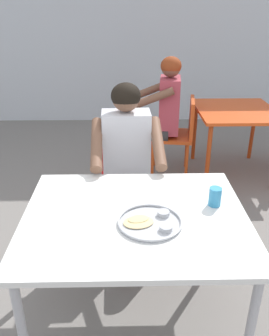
{
  "coord_description": "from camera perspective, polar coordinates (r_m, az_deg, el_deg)",
  "views": [
    {
      "loc": [
        0.04,
        -1.57,
        1.78
      ],
      "look_at": [
        0.08,
        0.25,
        0.9
      ],
      "focal_mm": 38.32,
      "sensor_mm": 36.0,
      "label": 1
    }
  ],
  "objects": [
    {
      "name": "table_background_red",
      "position": [
        3.92,
        15.8,
        7.73
      ],
      "size": [
        0.81,
        0.89,
        0.72
      ],
      "color": "#E04C19",
      "rests_on": "ground"
    },
    {
      "name": "back_wall",
      "position": [
        5.54,
        -1.87,
        24.86
      ],
      "size": [
        12.0,
        0.12,
        3.4
      ],
      "primitive_type": "cube",
      "color": "silver",
      "rests_on": "ground"
    },
    {
      "name": "ground_plane",
      "position": [
        2.39,
        -2.02,
        -23.3
      ],
      "size": [
        12.0,
        12.0,
        0.05
      ],
      "primitive_type": "cube",
      "color": "slate"
    },
    {
      "name": "chair_foreground",
      "position": [
        2.84,
        -1.32,
        -0.74
      ],
      "size": [
        0.41,
        0.46,
        0.88
      ],
      "color": "red",
      "rests_on": "ground"
    },
    {
      "name": "patron_background",
      "position": [
        3.74,
        4.19,
        9.58
      ],
      "size": [
        0.58,
        0.54,
        1.25
      ],
      "color": "#2D2D2D",
      "rests_on": "ground"
    },
    {
      "name": "drinking_cup",
      "position": [
        1.98,
        12.69,
        -4.39
      ],
      "size": [
        0.07,
        0.07,
        0.1
      ],
      "color": "#338CBF",
      "rests_on": "table_foreground"
    },
    {
      "name": "thali_tray",
      "position": [
        1.8,
        2.48,
        -8.55
      ],
      "size": [
        0.33,
        0.33,
        0.03
      ],
      "color": "#B7BABF",
      "rests_on": "table_foreground"
    },
    {
      "name": "table_foreground",
      "position": [
        1.92,
        0.1,
        -9.19
      ],
      "size": [
        1.17,
        0.95,
        0.75
      ],
      "color": "white",
      "rests_on": "ground"
    },
    {
      "name": "chair_red_left",
      "position": [
        3.83,
        7.05,
        5.84
      ],
      "size": [
        0.5,
        0.48,
        0.84
      ],
      "color": "#CC4A1A",
      "rests_on": "ground"
    },
    {
      "name": "diner_foreground",
      "position": [
        2.54,
        -1.21,
        1.79
      ],
      "size": [
        0.5,
        0.56,
        1.25
      ],
      "color": "#2D2D2D",
      "rests_on": "ground"
    }
  ]
}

